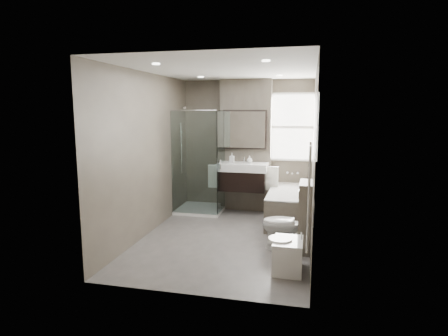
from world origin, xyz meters
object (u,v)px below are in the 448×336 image
(toilet, at_px, (288,224))
(bidet, at_px, (287,255))
(vanity, at_px, (243,176))
(bathtub, at_px, (290,205))

(toilet, distance_m, bidet, 0.76)
(vanity, bearing_deg, toilet, -60.47)
(toilet, bearing_deg, bathtub, -179.39)
(toilet, relative_size, bidet, 1.43)
(bathtub, xyz_separation_m, bidet, (0.09, -2.13, -0.10))
(vanity, relative_size, bathtub, 0.59)
(toilet, bearing_deg, bidet, 2.15)
(vanity, distance_m, bidet, 2.71)
(toilet, bearing_deg, vanity, -151.72)
(bathtub, relative_size, bidet, 3.06)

